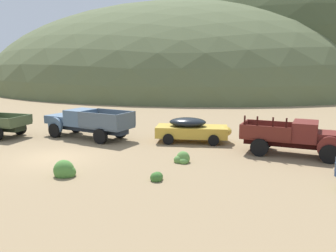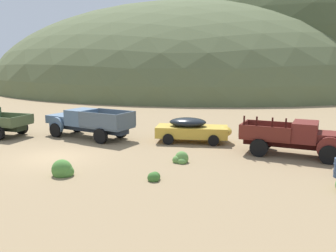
{
  "view_description": "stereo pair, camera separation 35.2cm",
  "coord_description": "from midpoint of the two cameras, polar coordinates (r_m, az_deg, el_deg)",
  "views": [
    {
      "loc": [
        12.4,
        -14.45,
        4.93
      ],
      "look_at": [
        4.28,
        5.42,
        1.11
      ],
      "focal_mm": 37.47,
      "sensor_mm": 36.0,
      "label": 1
    },
    {
      "loc": [
        12.72,
        -14.32,
        4.93
      ],
      "look_at": [
        4.28,
        5.42,
        1.11
      ],
      "focal_mm": 37.47,
      "sensor_mm": 36.0,
      "label": 2
    }
  ],
  "objects": [
    {
      "name": "hill_far_left",
      "position": [
        76.74,
        25.04,
        5.48
      ],
      "size": [
        89.66,
        50.91,
        51.26
      ],
      "primitive_type": "ellipsoid",
      "color": "#424C2D",
      "rests_on": "ground"
    },
    {
      "name": "bush_front_left",
      "position": [
        16.38,
        -16.95,
        -7.06
      ],
      "size": [
        1.01,
        0.86,
        0.95
      ],
      "color": "#4C8438",
      "rests_on": "ground"
    },
    {
      "name": "ground_plane",
      "position": [
        19.72,
        -18.37,
        -4.9
      ],
      "size": [
        300.0,
        300.0,
        0.0
      ],
      "primitive_type": "plane",
      "color": "#937A56"
    },
    {
      "name": "truck_chalk_blue",
      "position": [
        24.43,
        -14.11,
        0.58
      ],
      "size": [
        6.66,
        2.88,
        1.91
      ],
      "rotation": [
        0.0,
        0.0,
        3.02
      ],
      "color": "#262D39",
      "rests_on": "ground"
    },
    {
      "name": "bush_lone_scrub",
      "position": [
        17.83,
        1.75,
        -5.4
      ],
      "size": [
        0.78,
        0.77,
        0.72
      ],
      "color": "#5B8E42",
      "rests_on": "ground"
    },
    {
      "name": "truck_oxblood",
      "position": [
        20.15,
        20.59,
        -1.82
      ],
      "size": [
        5.7,
        2.47,
        2.16
      ],
      "rotation": [
        0.0,
        0.0,
        -0.03
      ],
      "color": "black",
      "rests_on": "ground"
    },
    {
      "name": "hill_far_right",
      "position": [
        78.08,
        2.23,
        6.48
      ],
      "size": [
        82.42,
        75.12,
        34.57
      ],
      "primitive_type": "ellipsoid",
      "color": "#56603D",
      "rests_on": "ground"
    },
    {
      "name": "bush_between_trucks",
      "position": [
        15.2,
        -2.51,
        -8.34
      ],
      "size": [
        0.52,
        0.67,
        0.48
      ],
      "color": "#3D702D",
      "rests_on": "ground"
    },
    {
      "name": "car_faded_yellow",
      "position": [
        22.29,
        3.78,
        -0.56
      ],
      "size": [
        5.01,
        2.93,
        1.57
      ],
      "rotation": [
        0.0,
        0.0,
        0.26
      ],
      "color": "gold",
      "rests_on": "ground"
    }
  ]
}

